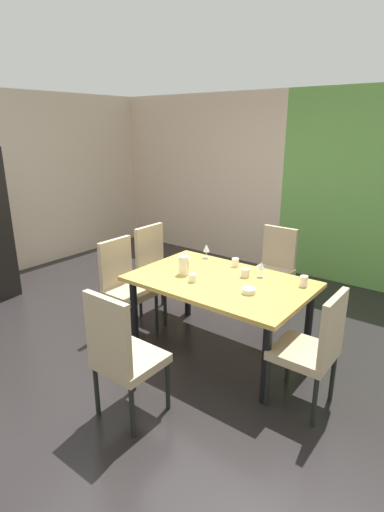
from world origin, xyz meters
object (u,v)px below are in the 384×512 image
(wine_glass_center, at_px, (206,248))
(cup_east, at_px, (193,278))
(pitcher_north, at_px, (184,265))
(chair_head_near, at_px, (122,353))
(chair_left_far, at_px, (157,268))
(serving_bowl_south, at_px, (249,291))
(chair_head_far, at_px, (274,265))
(dining_table, at_px, (220,288))
(cup_front, at_px, (235,262))
(cup_west, at_px, (304,281))
(cup_near_window, at_px, (245,273))
(wine_glass_near_shelf, at_px, (261,266))
(chair_right_near, at_px, (315,346))
(chair_left_near, at_px, (124,282))

(wine_glass_center, xyz_separation_m, cup_east, (0.30, -0.64, -0.07))
(pitcher_north, bearing_deg, chair_head_near, -73.74)
(chair_left_far, height_order, serving_bowl_south, chair_left_far)
(chair_left_far, distance_m, pitcher_north, 0.82)
(chair_head_far, xyz_separation_m, pitcher_north, (-0.31, -1.32, 0.30))
(dining_table, relative_size, pitcher_north, 8.82)
(dining_table, xyz_separation_m, chair_head_far, (-0.04, 1.23, -0.12))
(wine_glass_center, bearing_deg, serving_bowl_south, -33.31)
(chair_head_near, bearing_deg, dining_table, 88.90)
(chair_head_far, relative_size, cup_front, 11.39)
(cup_east, distance_m, cup_west, 1.00)
(cup_west, bearing_deg, chair_head_near, -114.40)
(chair_head_near, relative_size, cup_near_window, 12.44)
(chair_head_near, distance_m, pitcher_north, 1.22)
(dining_table, xyz_separation_m, wine_glass_near_shelf, (0.27, 0.30, 0.19))
(serving_bowl_south, distance_m, pitcher_north, 0.73)
(cup_near_window, xyz_separation_m, cup_front, (-0.23, 0.19, 0.00))
(cup_front, bearing_deg, chair_head_near, -87.94)
(wine_glass_center, xyz_separation_m, cup_west, (1.16, -0.12, -0.06))
(cup_near_window, bearing_deg, serving_bowl_south, -55.20)
(chair_head_near, relative_size, pitcher_north, 5.56)
(cup_east, bearing_deg, dining_table, 49.34)
(chair_head_near, xyz_separation_m, cup_west, (0.70, 1.55, 0.23))
(chair_head_far, height_order, cup_near_window, chair_head_far)
(cup_east, distance_m, cup_front, 0.60)
(chair_left_far, bearing_deg, cup_west, 92.05)
(cup_east, xyz_separation_m, cup_front, (0.09, 0.60, 0.00))
(chair_left_far, relative_size, cup_near_window, 12.46)
(wine_glass_center, height_order, cup_near_window, wine_glass_center)
(wine_glass_center, bearing_deg, cup_near_window, -20.76)
(chair_head_near, xyz_separation_m, chair_left_far, (-1.01, 1.49, 0.00))
(chair_right_near, xyz_separation_m, cup_front, (-1.11, 0.66, 0.25))
(dining_table, height_order, cup_east, cup_east)
(chair_head_far, bearing_deg, chair_head_near, 90.48)
(dining_table, xyz_separation_m, chair_right_near, (1.03, -0.26, -0.12))
(chair_left_near, relative_size, wine_glass_center, 6.44)
(chair_left_far, xyz_separation_m, wine_glass_center, (0.56, 0.18, 0.29))
(chair_left_near, bearing_deg, dining_table, 104.12)
(chair_head_near, height_order, chair_left_far, chair_left_far)
(dining_table, height_order, cup_west, cup_west)
(chair_head_far, height_order, cup_east, chair_head_far)
(dining_table, distance_m, chair_left_far, 1.07)
(serving_bowl_south, bearing_deg, chair_right_near, -12.33)
(chair_right_near, relative_size, cup_front, 11.45)
(dining_table, height_order, cup_near_window, cup_near_window)
(chair_right_near, xyz_separation_m, pitcher_north, (-1.39, 0.17, 0.30))
(dining_table, distance_m, chair_right_near, 1.07)
(chair_head_near, distance_m, chair_left_far, 1.80)
(cup_near_window, bearing_deg, pitcher_north, -149.41)
(dining_table, bearing_deg, chair_head_near, -91.10)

